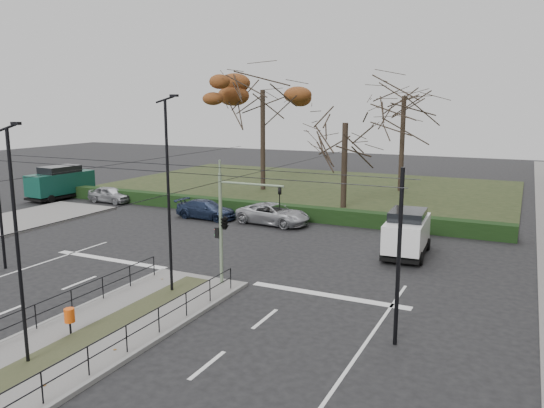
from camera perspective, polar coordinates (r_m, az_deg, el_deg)
The scene contains 18 objects.
ground at distance 21.34m, azimuth -14.87°, elevation -11.60°, with size 140.00×140.00×0.00m, color black.
median_island at distance 19.66m, azimuth -19.74°, elevation -13.65°, with size 4.40×15.00×0.14m, color #615F5C.
park at distance 51.19m, azimuth 3.54°, elevation 1.80°, with size 38.00×26.00×0.10m, color black.
hedge at distance 39.22m, azimuth -3.90°, elevation -0.29°, with size 38.00×1.00×1.00m, color black.
median_railing at distance 19.25m, azimuth -20.13°, elevation -11.28°, with size 4.14×13.24×0.92m.
catenary at distance 21.52m, azimuth -12.51°, elevation -1.75°, with size 20.00×34.00×6.00m.
traffic_light at distance 23.05m, azimuth -4.94°, elevation -1.78°, with size 3.34×1.91×4.91m.
litter_bin at distance 19.92m, azimuth -20.95°, elevation -11.16°, with size 0.35×0.35×0.91m.
streetlamp_median_near at distance 17.43m, azimuth -25.68°, elevation -3.97°, with size 0.61×0.13×7.34m.
streetlamp_median_far at distance 22.26m, azimuth -11.04°, elevation 1.05°, with size 0.69×0.14×8.21m.
parked_car_first at distance 45.40m, azimuth -17.04°, elevation 0.98°, with size 1.56×3.88×1.32m, color #9B9DA3.
parked_car_third at distance 37.64m, azimuth -7.09°, elevation -0.58°, with size 1.82×4.47×1.30m, color #1C2742.
parked_car_fourth at distance 35.55m, azimuth 0.15°, elevation -1.08°, with size 2.33×5.05×1.40m, color #9B9DA3.
white_van at distance 29.09m, azimuth 14.31°, elevation -2.92°, with size 2.32×4.72×2.46m.
green_van at distance 48.58m, azimuth -21.78°, elevation 2.22°, with size 2.60×5.87×2.80m.
rust_tree at distance 49.04m, azimuth -1.01°, elevation 12.13°, with size 9.48×9.48×11.96m.
bare_tree_center at distance 49.69m, azimuth 14.00°, elevation 10.49°, with size 7.65×7.65×11.38m.
bare_tree_near at distance 40.67m, azimuth 7.88°, elevation 7.97°, with size 5.77×5.77×8.60m.
Camera 1 is at (13.13, -14.82, 7.98)m, focal length 35.00 mm.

